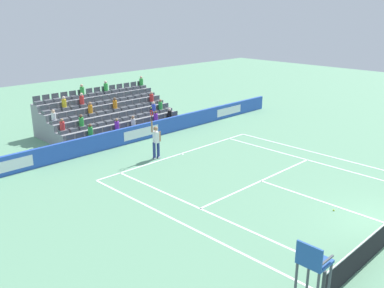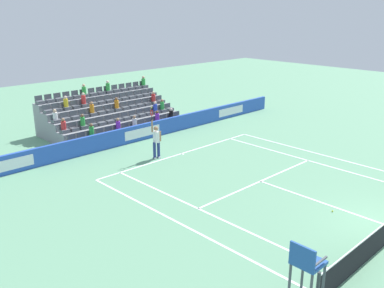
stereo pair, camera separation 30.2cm
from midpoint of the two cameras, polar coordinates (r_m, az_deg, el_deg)
name	(u,v)px [view 1 (the left image)]	position (r m, az deg, el deg)	size (l,w,h in m)	color
line_baseline	(181,154)	(23.61, -1.86, -1.31)	(10.97, 0.10, 0.01)	white
line_service	(261,181)	(20.20, 8.86, -4.92)	(8.23, 0.10, 0.01)	white
line_centre_service	(323,202)	(18.67, 16.81, -7.47)	(0.10, 6.40, 0.01)	white
line_singles_sideline_left	(208,212)	(17.04, 1.69, -9.17)	(0.10, 11.89, 0.01)	white
line_singles_sideline_right	(315,162)	(23.23, 15.86, -2.33)	(0.10, 11.89, 0.01)	white
line_doubles_sideline_left	(183,224)	(16.19, -1.72, -10.72)	(0.10, 11.89, 0.01)	white
line_doubles_sideline_right	(328,156)	(24.38, 17.47, -1.53)	(0.10, 11.89, 0.01)	white
line_centre_mark	(182,154)	(23.54, -1.69, -1.36)	(0.10, 0.20, 0.01)	white
sponsor_barrier	(141,132)	(26.11, -7.28, 1.57)	(24.65, 0.22, 0.99)	blue
tennis_player	(156,141)	(22.67, -5.27, 0.44)	(0.51, 0.41, 2.85)	navy
umpire_chair	(312,270)	(11.34, 15.14, -16.10)	(0.70, 0.70, 2.34)	#474C54
stadium_stand	(107,117)	(28.84, -11.65, 3.57)	(8.68, 4.75, 2.99)	gray
loose_tennis_ball	(334,210)	(18.00, 18.10, -8.46)	(0.07, 0.07, 0.07)	#D1E533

